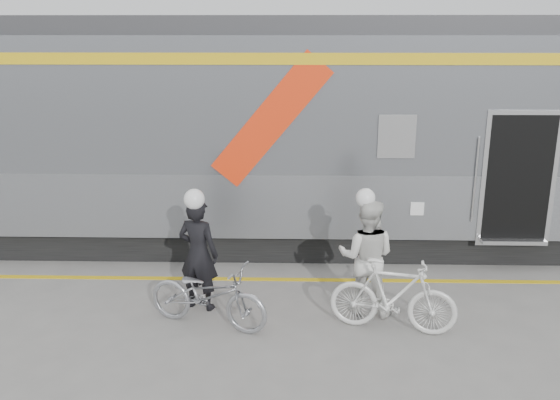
{
  "coord_description": "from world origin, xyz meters",
  "views": [
    {
      "loc": [
        0.3,
        -6.67,
        3.9
      ],
      "look_at": [
        0.09,
        1.6,
        1.5
      ],
      "focal_mm": 38.0,
      "sensor_mm": 36.0,
      "label": 1
    }
  ],
  "objects_px": {
    "man": "(198,254)",
    "woman": "(367,257)",
    "bicycle_left": "(208,295)",
    "bicycle_right": "(393,296)"
  },
  "relations": [
    {
      "from": "bicycle_left",
      "to": "bicycle_right",
      "type": "bearing_deg",
      "value": -72.23
    },
    {
      "from": "man",
      "to": "woman",
      "type": "relative_size",
      "value": 0.99
    },
    {
      "from": "woman",
      "to": "bicycle_right",
      "type": "xyz_separation_m",
      "value": [
        0.3,
        -0.55,
        -0.33
      ]
    },
    {
      "from": "woman",
      "to": "bicycle_right",
      "type": "height_order",
      "value": "woman"
    },
    {
      "from": "bicycle_right",
      "to": "bicycle_left",
      "type": "bearing_deg",
      "value": 101.52
    },
    {
      "from": "man",
      "to": "woman",
      "type": "bearing_deg",
      "value": -162.3
    },
    {
      "from": "man",
      "to": "bicycle_left",
      "type": "bearing_deg",
      "value": 129.43
    },
    {
      "from": "bicycle_left",
      "to": "woman",
      "type": "distance_m",
      "value": 2.25
    },
    {
      "from": "man",
      "to": "bicycle_left",
      "type": "xyz_separation_m",
      "value": [
        0.2,
        -0.55,
        -0.37
      ]
    },
    {
      "from": "woman",
      "to": "man",
      "type": "bearing_deg",
      "value": 11.45
    }
  ]
}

